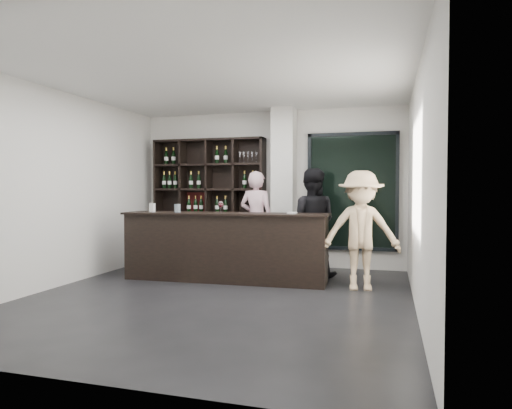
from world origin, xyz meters
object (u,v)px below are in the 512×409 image
(taster_black, at_px, (311,222))
(customer, at_px, (361,230))
(wine_shelf, at_px, (209,202))
(tasting_counter, at_px, (225,247))
(taster_pink, at_px, (256,219))

(taster_black, height_order, customer, taster_black)
(customer, bearing_deg, wine_shelf, 144.98)
(taster_black, bearing_deg, customer, 133.64)
(tasting_counter, relative_size, customer, 1.91)
(taster_pink, relative_size, customer, 1.04)
(wine_shelf, relative_size, taster_black, 1.34)
(tasting_counter, distance_m, customer, 2.11)
(taster_black, relative_size, customer, 1.05)
(taster_pink, bearing_deg, wine_shelf, -2.39)
(tasting_counter, height_order, customer, customer)
(wine_shelf, relative_size, customer, 1.41)
(wine_shelf, height_order, taster_pink, wine_shelf)
(taster_black, bearing_deg, wine_shelf, -21.90)
(wine_shelf, bearing_deg, tasting_counter, -59.49)
(wine_shelf, bearing_deg, taster_black, -18.80)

